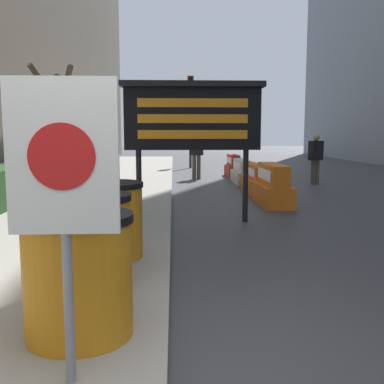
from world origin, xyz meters
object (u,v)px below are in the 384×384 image
(barrel_drum_back, at_px, (110,220))
(traffic_light_near_curb, at_px, (190,102))
(barrel_drum_foreground, at_px, (79,275))
(barrel_drum_middle, at_px, (90,241))
(jersey_barrier_white, at_px, (242,173))
(traffic_cone_near, at_px, (273,171))
(warning_sign, at_px, (63,178))
(jersey_barrier_orange_near, at_px, (273,187))
(traffic_cone_mid, at_px, (273,172))
(jersey_barrier_orange_far, at_px, (255,180))
(message_board, at_px, (193,117))
(jersey_barrier_red_striped, at_px, (233,167))
(pedestrian_passerby, at_px, (316,155))
(pedestrian_worker, at_px, (196,150))

(barrel_drum_back, height_order, traffic_light_near_curb, traffic_light_near_curb)
(barrel_drum_foreground, height_order, barrel_drum_middle, same)
(jersey_barrier_white, distance_m, traffic_cone_near, 1.82)
(warning_sign, height_order, jersey_barrier_orange_near, warning_sign)
(warning_sign, xyz_separation_m, traffic_cone_mid, (3.97, 12.30, -1.03))
(barrel_drum_back, xyz_separation_m, jersey_barrier_orange_far, (3.06, 7.03, -0.24))
(barrel_drum_back, bearing_deg, message_board, 67.99)
(barrel_drum_foreground, distance_m, barrel_drum_middle, 1.08)
(barrel_drum_middle, distance_m, traffic_cone_mid, 11.35)
(jersey_barrier_white, bearing_deg, barrel_drum_back, -107.92)
(barrel_drum_foreground, height_order, traffic_light_near_curb, traffic_light_near_curb)
(jersey_barrier_white, distance_m, traffic_light_near_curb, 7.36)
(barrel_drum_middle, bearing_deg, barrel_drum_back, 87.65)
(jersey_barrier_orange_far, bearing_deg, jersey_barrier_white, 90.00)
(barrel_drum_back, relative_size, message_board, 0.36)
(jersey_barrier_orange_far, bearing_deg, barrel_drum_middle, -110.96)
(message_board, distance_m, jersey_barrier_red_striped, 9.22)
(barrel_drum_middle, height_order, traffic_light_near_curb, traffic_light_near_curb)
(message_board, relative_size, pedestrian_passerby, 1.58)
(jersey_barrier_orange_far, xyz_separation_m, traffic_cone_mid, (1.06, 2.44, -0.00))
(barrel_drum_foreground, height_order, pedestrian_worker, pedestrian_worker)
(warning_sign, bearing_deg, barrel_drum_foreground, 96.76)
(message_board, height_order, jersey_barrier_orange_far, message_board)
(jersey_barrier_orange_near, xyz_separation_m, jersey_barrier_white, (0.00, 4.69, -0.07))
(barrel_drum_foreground, bearing_deg, jersey_barrier_white, 75.57)
(traffic_cone_near, bearing_deg, pedestrian_passerby, -60.68)
(jersey_barrier_white, bearing_deg, barrel_drum_middle, -106.41)
(message_board, xyz_separation_m, pedestrian_worker, (0.48, 7.97, -0.86))
(barrel_drum_back, distance_m, message_board, 3.29)
(barrel_drum_middle, xyz_separation_m, pedestrian_worker, (1.65, 11.83, 0.47))
(warning_sign, bearing_deg, jersey_barrier_orange_near, 69.05)
(barrel_drum_foreground, xyz_separation_m, warning_sign, (0.08, -0.67, 0.79))
(barrel_drum_back, height_order, jersey_barrier_white, barrel_drum_back)
(barrel_drum_back, relative_size, jersey_barrier_orange_near, 0.53)
(jersey_barrier_orange_far, bearing_deg, jersey_barrier_orange_near, -90.00)
(message_board, bearing_deg, jersey_barrier_orange_far, 65.49)
(barrel_drum_middle, relative_size, warning_sign, 0.51)
(traffic_cone_near, distance_m, pedestrian_passerby, 2.13)
(jersey_barrier_red_striped, bearing_deg, traffic_light_near_curb, 108.16)
(jersey_barrier_white, bearing_deg, traffic_light_near_curb, 102.39)
(warning_sign, distance_m, jersey_barrier_white, 12.68)
(message_board, bearing_deg, pedestrian_passerby, 55.42)
(barrel_drum_back, height_order, pedestrian_passerby, pedestrian_passerby)
(barrel_drum_foreground, bearing_deg, jersey_barrier_red_striped, 77.79)
(barrel_drum_foreground, bearing_deg, barrel_drum_middle, 96.11)
(barrel_drum_middle, height_order, pedestrian_worker, pedestrian_worker)
(barrel_drum_middle, distance_m, pedestrian_passerby, 11.41)
(barrel_drum_middle, height_order, traffic_cone_near, barrel_drum_middle)
(warning_sign, bearing_deg, traffic_cone_near, 72.62)
(jersey_barrier_red_striped, xyz_separation_m, traffic_cone_near, (1.33, -0.95, -0.09))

